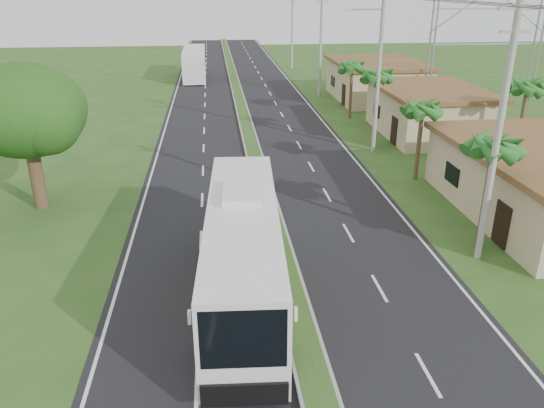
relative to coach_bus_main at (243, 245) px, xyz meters
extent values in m
plane|color=#284C1C|center=(1.80, -0.08, -2.16)|extent=(180.00, 180.00, 0.00)
cube|color=black|center=(1.80, 19.92, -2.15)|extent=(14.00, 160.00, 0.02)
cube|color=gray|center=(1.80, 19.92, -2.07)|extent=(1.20, 160.00, 0.17)
cube|color=#284C1C|center=(1.80, 19.92, -1.98)|extent=(0.95, 160.00, 0.02)
cube|color=silver|center=(-4.90, 19.92, -2.16)|extent=(0.12, 160.00, 0.01)
cube|color=silver|center=(8.50, 19.92, -2.16)|extent=(0.12, 160.00, 0.01)
cube|color=tan|center=(15.80, 21.92, -0.49)|extent=(7.00, 10.00, 3.35)
cube|color=brown|center=(15.80, 21.92, 1.35)|extent=(7.60, 10.60, 0.32)
cube|color=tan|center=(15.80, 35.92, -0.41)|extent=(8.00, 11.00, 3.50)
cube|color=brown|center=(15.80, 35.92, 1.50)|extent=(8.60, 11.60, 0.32)
cylinder|color=#473321|center=(10.80, 2.92, 0.34)|extent=(0.26, 0.26, 5.00)
cylinder|color=#473321|center=(11.20, 11.92, 0.14)|extent=(0.26, 0.26, 4.60)
cylinder|color=#473321|center=(10.60, 18.92, 0.54)|extent=(0.26, 0.26, 5.40)
cylinder|color=#473321|center=(11.10, 27.92, 0.24)|extent=(0.26, 0.26, 4.80)
cylinder|color=#473321|center=(19.30, 14.92, 0.44)|extent=(0.26, 0.26, 5.20)
cylinder|color=#473321|center=(-10.20, 9.92, -0.16)|extent=(0.70, 0.70, 4.00)
ellipsoid|color=#154512|center=(-10.20, 9.92, 3.04)|extent=(6.00, 6.00, 4.68)
sphere|color=#154512|center=(-11.60, 10.72, 2.54)|extent=(3.80, 3.80, 3.80)
sphere|color=#154512|center=(-9.00, 8.92, 2.74)|extent=(3.40, 3.40, 3.40)
cylinder|color=gray|center=(10.30, 1.92, 3.34)|extent=(0.28, 0.28, 11.00)
cube|color=gray|center=(10.30, 1.92, 8.04)|extent=(1.60, 0.12, 0.12)
cube|color=gray|center=(10.30, 1.92, 7.24)|extent=(1.20, 0.10, 0.10)
cylinder|color=gray|center=(10.30, 17.92, 3.84)|extent=(0.28, 0.28, 12.00)
cube|color=gray|center=(9.10, 17.92, 7.34)|extent=(2.40, 0.10, 0.10)
cylinder|color=gray|center=(10.30, 37.92, 3.34)|extent=(0.28, 0.28, 11.00)
cube|color=gray|center=(10.30, 37.92, 7.24)|extent=(1.20, 0.10, 0.10)
cylinder|color=gray|center=(10.30, 57.92, 3.09)|extent=(0.28, 0.28, 10.50)
cube|color=gray|center=(10.30, 57.92, 6.74)|extent=(1.20, 0.10, 0.10)
cylinder|color=gray|center=(18.80, 29.42, 3.84)|extent=(0.18, 0.18, 12.00)
cylinder|color=gray|center=(28.80, 29.42, 3.84)|extent=(0.18, 0.18, 12.00)
cylinder|color=gray|center=(18.80, 30.42, 3.84)|extent=(0.18, 0.18, 12.00)
cylinder|color=gray|center=(28.80, 30.42, 3.84)|extent=(0.18, 0.18, 12.00)
cube|color=gray|center=(23.80, 29.92, 3.84)|extent=(10.00, 0.14, 0.14)
cube|color=gray|center=(23.80, 29.92, 6.84)|extent=(10.00, 0.14, 0.14)
cube|color=silver|center=(0.00, -0.06, -0.11)|extent=(3.23, 12.30, 3.19)
cube|color=black|center=(0.03, 0.55, 0.59)|extent=(3.14, 9.87, 1.28)
cube|color=black|center=(-0.35, -6.07, 0.40)|extent=(2.29, 0.27, 1.79)
cube|color=#B81A0F|center=(-0.07, -1.27, -0.75)|extent=(2.88, 5.41, 0.56)
cube|color=yellow|center=(0.01, 0.25, -1.00)|extent=(2.76, 3.19, 0.25)
cube|color=silver|center=(0.07, 1.16, 1.63)|extent=(1.56, 2.51, 0.28)
cylinder|color=black|center=(-1.37, -3.84, -1.64)|extent=(0.38, 1.07, 1.05)
cylinder|color=black|center=(0.92, -3.97, -1.64)|extent=(0.38, 1.07, 1.05)
cylinder|color=black|center=(-0.96, 3.25, -1.64)|extent=(0.38, 1.07, 1.05)
cylinder|color=black|center=(1.33, 3.12, -1.64)|extent=(0.38, 1.07, 1.05)
cube|color=white|center=(-3.00, 51.33, -0.31)|extent=(2.73, 12.20, 3.39)
cube|color=black|center=(-3.00, 51.86, 0.71)|extent=(2.76, 9.02, 1.15)
cube|color=orange|center=(-2.99, 50.27, -0.95)|extent=(2.74, 5.84, 0.37)
cylinder|color=black|center=(-4.13, 46.30, -1.66)|extent=(0.32, 1.02, 1.02)
cylinder|color=black|center=(-1.80, 46.31, -1.66)|extent=(0.32, 1.02, 1.02)
cylinder|color=black|center=(-4.19, 55.83, -1.66)|extent=(0.32, 1.02, 1.02)
cylinder|color=black|center=(-1.86, 55.84, -1.66)|extent=(0.32, 1.02, 1.02)
imported|color=black|center=(-0.20, 1.92, -1.68)|extent=(1.64, 1.04, 0.96)
imported|color=maroon|center=(-0.20, 1.92, -0.75)|extent=(0.74, 0.63, 1.73)
camera|label=1|loc=(-0.86, -17.37, 8.87)|focal=35.00mm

